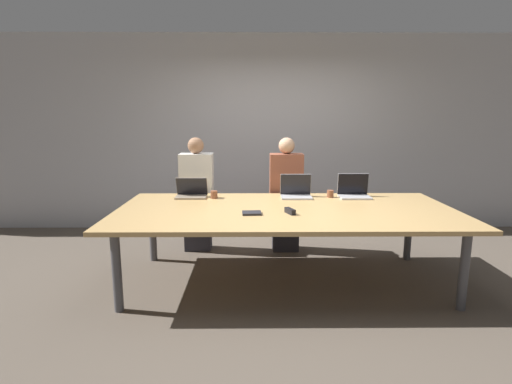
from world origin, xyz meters
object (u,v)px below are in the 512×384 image
stapler (290,211)px  person_far_left (197,196)px  cup_far_right (330,194)px  laptop_far_right (354,190)px  person_far_center (286,197)px  cup_far_left (214,195)px  laptop_far_center (296,191)px  laptop_far_left (191,192)px

stapler → person_far_left: bearing=108.1°
person_far_left → cup_far_right: 1.63m
laptop_far_right → person_far_center: bearing=150.6°
cup_far_left → person_far_left: bearing=117.2°
cup_far_left → laptop_far_center: bearing=3.6°
stapler → laptop_far_center: bearing=57.6°
stapler → cup_far_left: bearing=115.2°
laptop_far_right → cup_far_right: 0.27m
cup_far_right → laptop_far_center: 0.39m
person_far_left → laptop_far_center: (1.18, -0.45, 0.15)m
person_far_left → laptop_far_right: 1.89m
person_far_left → person_far_center: (1.10, -0.03, -0.00)m
laptop_far_center → cup_far_right: bearing=-2.1°
laptop_far_left → person_far_center: (1.10, 0.41, -0.15)m
person_far_left → cup_far_left: 0.58m
cup_far_right → laptop_far_center: laptop_far_center is taller
cup_far_right → person_far_left: bearing=163.6°
laptop_far_center → person_far_center: size_ratio=0.25×
laptop_far_left → person_far_left: 0.47m
laptop_far_left → cup_far_left: laptop_far_left is taller
cup_far_left → laptop_far_center: laptop_far_center is taller
laptop_far_left → stapler: size_ratio=2.24×
person_far_center → laptop_far_center: bearing=-79.5°
laptop_far_left → laptop_far_center: laptop_far_center is taller
cup_far_left → laptop_far_right: 1.57m
laptop_far_left → person_far_center: 1.18m
laptop_far_right → person_far_center: (-0.73, 0.41, -0.16)m
laptop_far_left → cup_far_right: size_ratio=4.27×
laptop_far_left → cup_far_left: size_ratio=4.12×
laptop_far_right → cup_far_right: laptop_far_right is taller
laptop_far_left → person_far_center: person_far_center is taller
laptop_far_center → stapler: bearing=-100.1°
laptop_far_center → stapler: (-0.14, -0.77, -0.05)m
laptop_far_right → laptop_far_left: bearing=-180.0°
cup_far_right → person_far_center: bearing=137.2°
laptop_far_center → cup_far_left: bearing=-176.4°
laptop_far_left → cup_far_right: laptop_far_left is taller
cup_far_right → stapler: 0.92m
laptop_far_left → stapler: bearing=-36.7°
laptop_far_left → cup_far_left: 0.27m
laptop_far_center → laptop_far_left: bearing=179.9°
laptop_far_left → cup_far_left: (0.26, -0.06, -0.02)m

